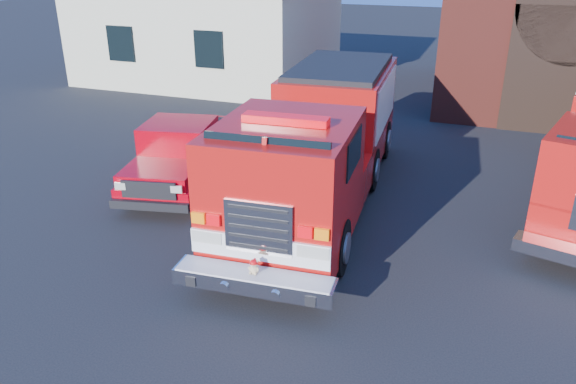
% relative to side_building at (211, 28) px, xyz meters
% --- Properties ---
extents(ground, '(100.00, 100.00, 0.00)m').
position_rel_side_building_xyz_m(ground, '(9.00, -13.00, -2.20)').
color(ground, black).
rests_on(ground, ground).
extents(side_building, '(10.20, 8.20, 4.35)m').
position_rel_side_building_xyz_m(side_building, '(0.00, 0.00, 0.00)').
color(side_building, beige).
rests_on(side_building, ground).
extents(fire_engine, '(3.25, 9.47, 2.87)m').
position_rel_side_building_xyz_m(fire_engine, '(8.82, -11.58, -0.72)').
color(fire_engine, black).
rests_on(fire_engine, ground).
extents(pickup_truck, '(2.78, 5.26, 1.64)m').
position_rel_side_building_xyz_m(pickup_truck, '(5.18, -11.62, -1.43)').
color(pickup_truck, black).
rests_on(pickup_truck, ground).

